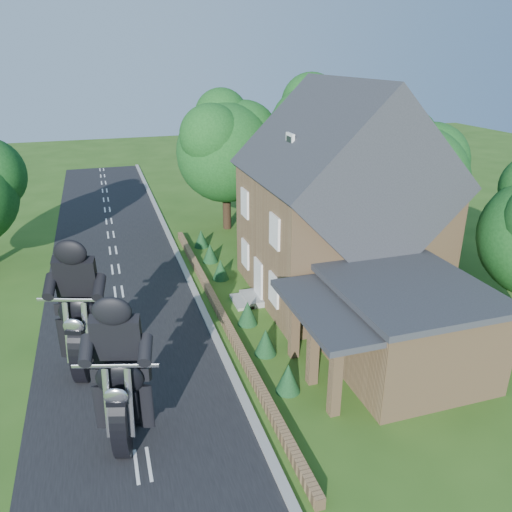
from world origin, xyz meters
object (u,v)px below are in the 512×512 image
object	(u,v)px
annex	(401,325)
motorcycle_follow	(87,353)
house	(339,208)
garden_wall	(220,313)
motorcycle_lead	(127,421)

from	to	relation	value
annex	motorcycle_follow	distance (m)	11.79
house	motorcycle_follow	bearing A→B (deg)	-163.21
garden_wall	motorcycle_follow	world-z (taller)	motorcycle_follow
annex	motorcycle_lead	bearing A→B (deg)	-174.09
house	motorcycle_lead	xyz separation A→B (m)	(-10.79, -7.85, -3.58)
annex	motorcycle_lead	distance (m)	10.27
motorcycle_lead	annex	bearing A→B (deg)	-157.87
garden_wall	annex	xyz separation A→B (m)	(5.57, -5.80, 1.57)
annex	motorcycle_follow	bearing A→B (deg)	164.19
garden_wall	house	bearing A→B (deg)	9.17
house	annex	xyz separation A→B (m)	(-0.62, -6.80, -2.58)
annex	motorcycle_follow	world-z (taller)	annex
annex	motorcycle_lead	size ratio (longest dim) A/B	4.31
motorcycle_follow	annex	bearing A→B (deg)	-176.45
garden_wall	house	xyz separation A→B (m)	(6.19, 1.00, 4.14)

